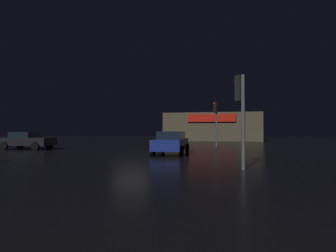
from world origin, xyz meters
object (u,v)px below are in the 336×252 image
at_px(car_far, 171,142).
at_px(traffic_signal_main, 216,116).
at_px(store_building, 212,127).
at_px(car_near, 27,140).
at_px(traffic_signal_opposite, 241,103).

bearing_deg(car_far, traffic_signal_main, 70.71).
bearing_deg(traffic_signal_main, store_building, 92.28).
distance_m(traffic_signal_main, car_far, 9.02).
distance_m(store_building, car_near, 27.87).
relative_size(traffic_signal_main, traffic_signal_opposite, 1.15).
xyz_separation_m(traffic_signal_main, car_far, (-2.89, -8.25, -2.23)).
distance_m(store_building, car_far, 25.90).
xyz_separation_m(store_building, traffic_signal_main, (0.70, -17.51, 0.80)).
distance_m(traffic_signal_opposite, car_near, 18.74).
distance_m(traffic_signal_opposite, car_far, 7.60).
height_order(store_building, car_near, store_building).
bearing_deg(traffic_signal_main, car_far, -109.29).
height_order(traffic_signal_main, car_near, traffic_signal_main).
height_order(store_building, traffic_signal_main, store_building).
bearing_deg(traffic_signal_opposite, traffic_signal_main, 94.02).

